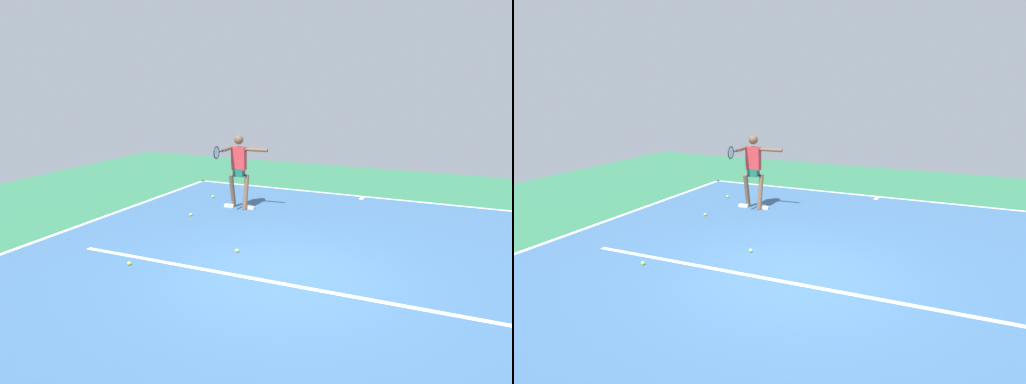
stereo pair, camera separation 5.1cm
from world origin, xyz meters
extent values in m
plane|color=#2D754C|center=(0.00, 0.00, 0.00)|extent=(20.78, 20.78, 0.00)
cube|color=#38608E|center=(0.00, 0.00, 0.00)|extent=(10.10, 12.07, 0.00)
cube|color=white|center=(0.00, -5.98, 0.00)|extent=(10.10, 0.10, 0.01)
cube|color=white|center=(5.00, 0.00, 0.00)|extent=(0.10, 12.07, 0.01)
cube|color=white|center=(0.00, 0.26, 0.00)|extent=(7.58, 0.10, 0.01)
cube|color=white|center=(0.00, -5.78, 0.00)|extent=(0.10, 0.30, 0.01)
cylinder|color=brown|center=(2.34, -3.55, 0.42)|extent=(0.13, 0.30, 0.86)
cube|color=white|center=(2.25, -3.55, 0.04)|extent=(0.25, 0.12, 0.07)
cylinder|color=brown|center=(2.69, -3.52, 0.42)|extent=(0.13, 0.30, 0.86)
cube|color=white|center=(2.78, -3.51, 0.04)|extent=(0.25, 0.12, 0.07)
cube|color=#1E664C|center=(2.52, -3.53, 0.89)|extent=(0.26, 0.22, 0.20)
cube|color=red|center=(2.52, -3.53, 1.23)|extent=(0.35, 0.21, 0.56)
sphere|color=brown|center=(2.52, -3.53, 1.68)|extent=(0.23, 0.23, 0.23)
cylinder|color=brown|center=(2.07, -3.57, 1.46)|extent=(0.56, 0.12, 0.08)
cylinder|color=brown|center=(2.67, -3.24, 1.49)|extent=(0.12, 0.56, 0.08)
cylinder|color=black|center=(2.63, -2.85, 1.49)|extent=(0.05, 0.22, 0.03)
torus|color=black|center=(2.61, -2.61, 1.49)|extent=(0.05, 0.29, 0.29)
cylinder|color=silver|center=(2.61, -2.61, 1.49)|extent=(0.02, 0.25, 0.25)
sphere|color=yellow|center=(3.22, -2.43, 0.03)|extent=(0.07, 0.07, 0.07)
sphere|color=#C6E53D|center=(2.54, 0.62, 0.03)|extent=(0.07, 0.07, 0.07)
sphere|color=#C6E53D|center=(1.16, -0.70, 0.03)|extent=(0.07, 0.07, 0.07)
sphere|color=#CCE033|center=(3.64, -4.19, 0.03)|extent=(0.07, 0.07, 0.07)
camera|label=1|loc=(-2.66, 6.82, 3.10)|focal=34.18mm
camera|label=2|loc=(-2.71, 6.80, 3.10)|focal=34.18mm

